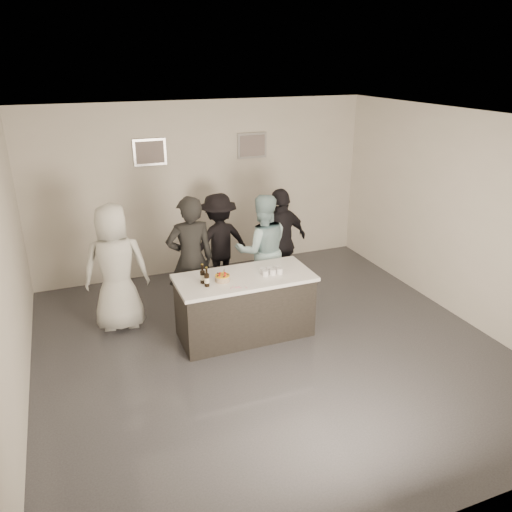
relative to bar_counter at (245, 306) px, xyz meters
name	(u,v)px	position (x,y,z in m)	size (l,w,h in m)	color
floor	(270,348)	(0.19, -0.46, -0.45)	(6.00, 6.00, 0.00)	#3D3D42
ceiling	(272,119)	(0.19, -0.46, 2.55)	(6.00, 6.00, 0.00)	white
wall_back	(204,189)	(0.19, 2.54, 1.05)	(6.00, 0.04, 3.00)	silver
wall_front	(435,379)	(0.19, -3.46, 1.05)	(6.00, 0.04, 3.00)	silver
wall_left	(4,281)	(-2.81, -0.46, 1.05)	(0.04, 6.00, 3.00)	silver
wall_right	(462,217)	(3.19, -0.46, 1.05)	(0.04, 6.00, 3.00)	silver
picture_left	(150,152)	(-0.71, 2.51, 1.75)	(0.54, 0.04, 0.44)	#B2B2B7
picture_right	(252,145)	(1.09, 2.51, 1.75)	(0.54, 0.04, 0.44)	#B2B2B7
bar_counter	(245,306)	(0.00, 0.00, 0.00)	(1.86, 0.86, 0.90)	white
cake	(222,278)	(-0.32, -0.04, 0.49)	(0.20, 0.20, 0.07)	gold
beer_bottle_a	(203,274)	(-0.58, -0.01, 0.58)	(0.07, 0.07, 0.26)	black
beer_bottle_b	(207,277)	(-0.56, -0.12, 0.58)	(0.07, 0.07, 0.26)	black
tumbler_cluster	(271,271)	(0.37, -0.04, 0.49)	(0.30, 0.19, 0.08)	orange
candles	(237,288)	(-0.22, -0.31, 0.45)	(0.24, 0.08, 0.01)	pink
person_main_black	(191,260)	(-0.56, 0.72, 0.50)	(0.69, 0.45, 1.89)	black
person_main_blue	(262,250)	(0.61, 0.85, 0.43)	(0.86, 0.67, 1.77)	#9AC2CA
person_guest_left	(116,268)	(-1.59, 0.88, 0.47)	(0.90, 0.58, 1.84)	silver
person_guest_right	(281,243)	(1.01, 1.03, 0.44)	(1.04, 0.43, 1.78)	black
person_guest_back	(219,242)	(0.15, 1.61, 0.37)	(1.06, 0.61, 1.63)	black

